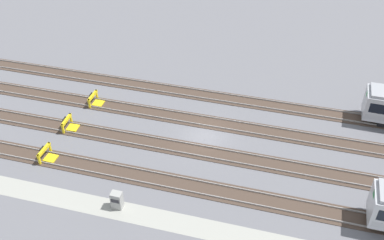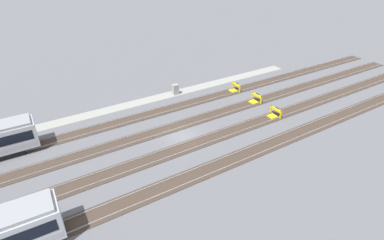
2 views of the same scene
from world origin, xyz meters
name	(u,v)px [view 1 (image 1 of 2)]	position (x,y,z in m)	size (l,w,h in m)	color
ground_plane	(205,137)	(0.00, 0.00, 0.00)	(400.00, 400.00, 0.00)	slate
service_walkway	(173,222)	(0.00, -11.04, 0.00)	(54.00, 2.00, 0.01)	#9E9E93
rail_track_nearest	(187,185)	(0.00, -6.90, 0.04)	(90.00, 2.23, 0.21)	#47382D
rail_track_near_inner	(200,151)	(0.00, -2.30, 0.04)	(90.00, 2.24, 0.21)	#47382D
rail_track_middle	(211,122)	(0.00, 2.30, 0.04)	(90.00, 2.24, 0.21)	#47382D
rail_track_far_inner	(220,97)	(0.00, 6.90, 0.04)	(90.00, 2.23, 0.21)	#47382D
bumper_stop_nearest_track	(47,154)	(-13.45, -6.91, 0.51)	(1.37, 2.01, 1.22)	yellow
bumper_stop_near_inner_track	(69,124)	(-13.55, -2.29, 0.51)	(1.37, 2.01, 1.22)	yellow
bumper_stop_middle_track	(95,100)	(-12.83, 2.30, 0.51)	(1.35, 2.00, 1.22)	yellow
electrical_cabinet	(117,200)	(-4.89, -10.68, 0.80)	(0.90, 0.73, 1.60)	#9E9E99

